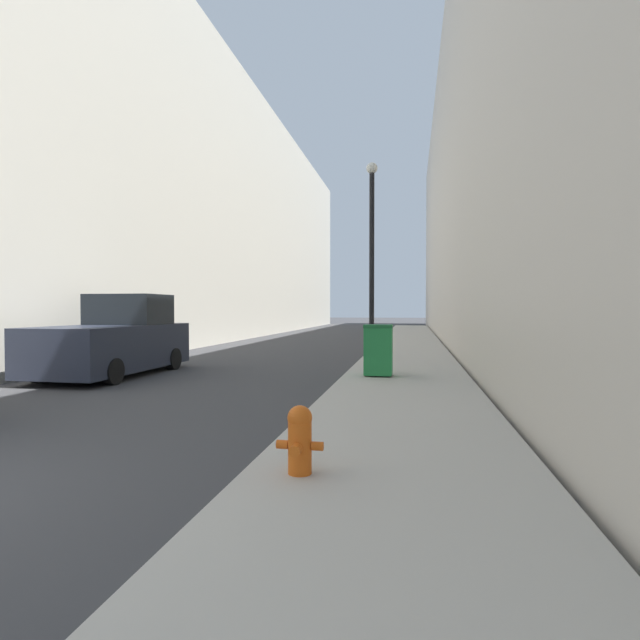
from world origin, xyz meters
The scene contains 7 objects.
sidewalk_right centered at (5.31, 18.00, 0.07)m, with size 3.12×60.00×0.15m.
building_left_glass centered at (-10.31, 26.00, 7.94)m, with size 12.00×60.00×15.88m.
building_right_stone centered at (12.97, 26.00, 8.50)m, with size 12.00×60.00×17.00m.
fire_hydrant centered at (4.34, 1.68, 0.51)m, with size 0.48×0.37×0.69m.
trash_bin centered at (4.63, 9.25, 0.80)m, with size 0.71×0.69×1.28m.
lamppost centered at (4.13, 13.25, 3.57)m, with size 0.37×0.37×6.47m.
pickup_truck centered at (-2.60, 9.22, 0.94)m, with size 2.27×4.93×2.23m.
Camera 1 is at (5.47, -3.22, 1.82)m, focal length 28.00 mm.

